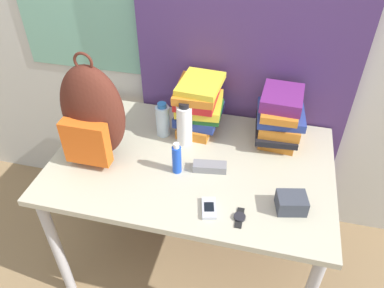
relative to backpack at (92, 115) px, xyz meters
The scene contains 13 objects.
wall_back 0.75m from the backpack, 51.70° to the left, with size 6.00×0.06×2.50m.
curtain_blue 0.83m from the backpack, 39.51° to the left, with size 1.09×0.04×2.50m.
desk 0.53m from the backpack, ahead, with size 1.29×0.83×0.75m.
backpack is the anchor object (origin of this frame).
book_stack_left 0.52m from the backpack, 37.45° to the left, with size 0.23×0.29×0.28m.
book_stack_center 0.87m from the backpack, 21.21° to the left, with size 0.24×0.29×0.26m.
water_bottle 0.36m from the backpack, 40.99° to the left, with size 0.07×0.07×0.18m.
sports_bottle 0.43m from the backpack, 25.69° to the left, with size 0.07×0.07×0.23m.
sunscreen_bottle 0.42m from the backpack, ahead, with size 0.04×0.04×0.16m.
cell_phone 0.65m from the backpack, 21.14° to the right, with size 0.08×0.12×0.02m.
sunglasses_case 0.57m from the backpack, ahead, with size 0.16×0.08×0.04m.
camera_pouch 0.92m from the backpack, ahead, with size 0.13×0.12×0.07m.
wristwatch 0.77m from the backpack, 18.69° to the right, with size 0.05×0.10×0.01m.
Camera 1 is at (0.31, -0.85, 1.90)m, focal length 35.00 mm.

